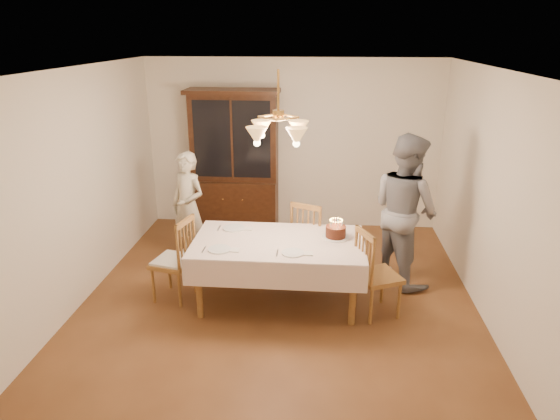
# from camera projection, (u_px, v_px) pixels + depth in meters

# --- Properties ---
(ground) EXTENTS (5.00, 5.00, 0.00)m
(ground) POSITION_uv_depth(u_px,v_px,m) (279.00, 301.00, 5.80)
(ground) COLOR brown
(ground) RESTS_ON ground
(room_shell) EXTENTS (5.00, 5.00, 5.00)m
(room_shell) POSITION_uv_depth(u_px,v_px,m) (278.00, 169.00, 5.26)
(room_shell) COLOR white
(room_shell) RESTS_ON ground
(dining_table) EXTENTS (1.90, 1.10, 0.76)m
(dining_table) POSITION_uv_depth(u_px,v_px,m) (278.00, 247.00, 5.57)
(dining_table) COLOR brown
(dining_table) RESTS_ON ground
(china_hutch) EXTENTS (1.38, 0.54, 2.16)m
(china_hutch) POSITION_uv_depth(u_px,v_px,m) (235.00, 164.00, 7.63)
(china_hutch) COLOR black
(china_hutch) RESTS_ON ground
(chair_far_side) EXTENTS (0.57, 0.56, 1.00)m
(chair_far_side) POSITION_uv_depth(u_px,v_px,m) (311.00, 242.00, 6.30)
(chair_far_side) COLOR brown
(chair_far_side) RESTS_ON ground
(chair_left_end) EXTENTS (0.51, 0.53, 1.00)m
(chair_left_end) POSITION_uv_depth(u_px,v_px,m) (174.00, 262.00, 5.72)
(chair_left_end) COLOR brown
(chair_left_end) RESTS_ON ground
(chair_right_end) EXTENTS (0.56, 0.57, 1.00)m
(chair_right_end) POSITION_uv_depth(u_px,v_px,m) (377.00, 277.00, 5.40)
(chair_right_end) COLOR brown
(chair_right_end) RESTS_ON ground
(elderly_woman) EXTENTS (0.64, 0.57, 1.48)m
(elderly_woman) POSITION_uv_depth(u_px,v_px,m) (188.00, 206.00, 6.70)
(elderly_woman) COLOR beige
(elderly_woman) RESTS_ON ground
(adult_in_grey) EXTENTS (1.08, 1.14, 1.86)m
(adult_in_grey) POSITION_uv_depth(u_px,v_px,m) (405.00, 210.00, 6.00)
(adult_in_grey) COLOR slate
(adult_in_grey) RESTS_ON ground
(birthday_cake) EXTENTS (0.30, 0.30, 0.22)m
(birthday_cake) POSITION_uv_depth(u_px,v_px,m) (336.00, 232.00, 5.60)
(birthday_cake) COLOR white
(birthday_cake) RESTS_ON dining_table
(place_setting_near_left) EXTENTS (0.39, 0.24, 0.02)m
(place_setting_near_left) POSITION_uv_depth(u_px,v_px,m) (221.00, 249.00, 5.31)
(place_setting_near_left) COLOR white
(place_setting_near_left) RESTS_ON dining_table
(place_setting_near_right) EXTENTS (0.38, 0.24, 0.02)m
(place_setting_near_right) POSITION_uv_depth(u_px,v_px,m) (294.00, 253.00, 5.22)
(place_setting_near_right) COLOR white
(place_setting_near_right) RESTS_ON dining_table
(place_setting_far_left) EXTENTS (0.41, 0.26, 0.02)m
(place_setting_far_left) POSITION_uv_depth(u_px,v_px,m) (235.00, 228.00, 5.88)
(place_setting_far_left) COLOR white
(place_setting_far_left) RESTS_ON dining_table
(chandelier) EXTENTS (0.62, 0.62, 0.73)m
(chandelier) POSITION_uv_depth(u_px,v_px,m) (278.00, 132.00, 5.13)
(chandelier) COLOR #BF8C3F
(chandelier) RESTS_ON ground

